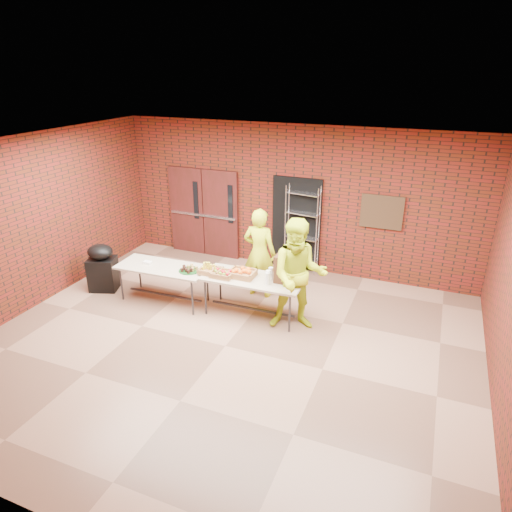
{
  "coord_description": "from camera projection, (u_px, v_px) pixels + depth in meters",
  "views": [
    {
      "loc": [
        2.89,
        -5.72,
        4.33
      ],
      "look_at": [
        -0.02,
        1.4,
        1.07
      ],
      "focal_mm": 32.0,
      "sensor_mm": 36.0,
      "label": 1
    }
  ],
  "objects": [
    {
      "name": "covered_grill",
      "position": [
        102.0,
        267.0,
        9.3
      ],
      "size": [
        0.66,
        0.61,
        0.98
      ],
      "rotation": [
        0.0,
        0.0,
        0.35
      ],
      "color": "black",
      "rests_on": "room"
    },
    {
      "name": "table_right",
      "position": [
        253.0,
        281.0,
        8.25
      ],
      "size": [
        1.86,
        0.81,
        0.76
      ],
      "rotation": [
        0.0,
        0.0,
        0.02
      ],
      "color": "beige",
      "rests_on": "room"
    },
    {
      "name": "room",
      "position": [
        223.0,
        258.0,
        6.95
      ],
      "size": [
        8.08,
        7.08,
        3.28
      ],
      "color": "brown",
      "rests_on": "ground"
    },
    {
      "name": "double_doors",
      "position": [
        204.0,
        213.0,
        10.85
      ],
      "size": [
        1.78,
        0.12,
        2.1
      ],
      "color": "#4A1515",
      "rests_on": "room"
    },
    {
      "name": "bronze_plaque",
      "position": [
        382.0,
        212.0,
        9.24
      ],
      "size": [
        0.85,
        0.04,
        0.7
      ],
      "primitive_type": "cube",
      "color": "#3B2817",
      "rests_on": "room"
    },
    {
      "name": "basket_bananas",
      "position": [
        211.0,
        270.0,
        8.4
      ],
      "size": [
        0.4,
        0.31,
        0.13
      ],
      "color": "#AF7646",
      "rests_on": "table_right"
    },
    {
      "name": "table_left",
      "position": [
        163.0,
        269.0,
        8.78
      ],
      "size": [
        1.81,
        0.82,
        0.73
      ],
      "rotation": [
        0.0,
        0.0,
        0.04
      ],
      "color": "beige",
      "rests_on": "room"
    },
    {
      "name": "wire_rack",
      "position": [
        302.0,
        230.0,
        9.92
      ],
      "size": [
        0.75,
        0.35,
        1.97
      ],
      "primitive_type": null,
      "rotation": [
        0.0,
        0.0,
        -0.16
      ],
      "color": "silver",
      "rests_on": "room"
    },
    {
      "name": "cup_stack_back",
      "position": [
        271.0,
        274.0,
        8.11
      ],
      "size": [
        0.08,
        0.08,
        0.24
      ],
      "primitive_type": "cylinder",
      "color": "white",
      "rests_on": "table_right"
    },
    {
      "name": "basket_apples",
      "position": [
        222.0,
        274.0,
        8.27
      ],
      "size": [
        0.41,
        0.32,
        0.13
      ],
      "color": "#AF7646",
      "rests_on": "table_right"
    },
    {
      "name": "muffin_tray",
      "position": [
        189.0,
        269.0,
        8.54
      ],
      "size": [
        0.39,
        0.39,
        0.1
      ],
      "color": "#134918",
      "rests_on": "table_left"
    },
    {
      "name": "basket_oranges",
      "position": [
        242.0,
        273.0,
        8.27
      ],
      "size": [
        0.47,
        0.37,
        0.15
      ],
      "color": "#AF7646",
      "rests_on": "table_right"
    },
    {
      "name": "volunteer_man",
      "position": [
        299.0,
        275.0,
        7.75
      ],
      "size": [
        1.17,
        1.03,
        2.01
      ],
      "primitive_type": "imported",
      "rotation": [
        0.0,
        0.0,
        0.33
      ],
      "color": "#C4DC18",
      "rests_on": "room"
    },
    {
      "name": "napkin_box",
      "position": [
        148.0,
        263.0,
        8.85
      ],
      "size": [
        0.16,
        0.11,
        0.05
      ],
      "primitive_type": "cube",
      "color": "white",
      "rests_on": "table_left"
    },
    {
      "name": "coffee_dispenser",
      "position": [
        287.0,
        268.0,
        8.01
      ],
      "size": [
        0.38,
        0.34,
        0.5
      ],
      "primitive_type": "cube",
      "color": "#522E1C",
      "rests_on": "table_right"
    },
    {
      "name": "volunteer_woman",
      "position": [
        259.0,
        253.0,
        8.92
      ],
      "size": [
        0.66,
        0.44,
        1.81
      ],
      "primitive_type": "imported",
      "rotation": [
        0.0,
        0.0,
        3.13
      ],
      "color": "#C4DC18",
      "rests_on": "room"
    },
    {
      "name": "cup_stack_front",
      "position": [
        268.0,
        277.0,
        7.99
      ],
      "size": [
        0.08,
        0.08,
        0.24
      ],
      "primitive_type": "cylinder",
      "color": "white",
      "rests_on": "table_right"
    },
    {
      "name": "dark_doorway",
      "position": [
        296.0,
        224.0,
        10.07
      ],
      "size": [
        1.1,
        0.06,
        2.1
      ],
      "primitive_type": "cube",
      "color": "black",
      "rests_on": "room"
    },
    {
      "name": "cup_stack_mid",
      "position": [
        268.0,
        279.0,
        7.95
      ],
      "size": [
        0.08,
        0.08,
        0.23
      ],
      "primitive_type": "cylinder",
      "color": "white",
      "rests_on": "table_right"
    }
  ]
}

